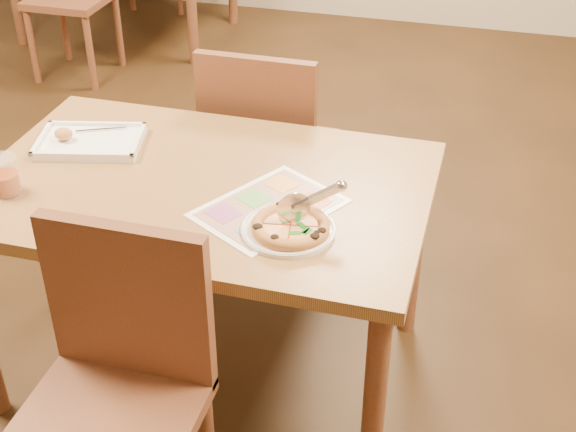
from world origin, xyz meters
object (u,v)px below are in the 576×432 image
(glass_tumbler, at_px, (5,177))
(pizza_cutter, at_px, (309,201))
(dining_table, at_px, (204,207))
(menu, at_px, (269,208))
(pizza, at_px, (291,226))
(appetizer_tray, at_px, (88,142))
(chair_far, at_px, (264,135))
(plate, at_px, (288,230))
(chair_near, at_px, (117,362))

(glass_tumbler, bearing_deg, pizza_cutter, 3.14)
(dining_table, xyz_separation_m, pizza_cutter, (0.35, -0.15, 0.17))
(glass_tumbler, bearing_deg, menu, 9.01)
(pizza, xyz_separation_m, appetizer_tray, (-0.73, 0.30, -0.01))
(chair_far, relative_size, plate, 1.90)
(chair_near, relative_size, appetizer_tray, 1.31)
(dining_table, relative_size, menu, 3.40)
(pizza, height_order, glass_tumbler, glass_tumbler)
(pizza, xyz_separation_m, pizza_cutter, (0.04, 0.03, 0.06))
(dining_table, xyz_separation_m, glass_tumbler, (-0.51, -0.20, 0.13))
(appetizer_tray, xyz_separation_m, menu, (0.64, -0.19, -0.01))
(plate, relative_size, pizza_cutter, 1.59)
(chair_far, xyz_separation_m, pizza_cutter, (0.35, -0.75, 0.24))
(appetizer_tray, bearing_deg, pizza_cutter, -18.77)
(dining_table, relative_size, chair_far, 2.77)
(appetizer_tray, bearing_deg, plate, -21.79)
(chair_far, height_order, appetizer_tray, chair_far)
(pizza_cutter, relative_size, menu, 0.41)
(dining_table, distance_m, plate, 0.37)
(pizza, distance_m, pizza_cutter, 0.08)
(appetizer_tray, bearing_deg, pizza, -22.07)
(dining_table, bearing_deg, pizza, -30.80)
(plate, distance_m, menu, 0.13)
(plate, xyz_separation_m, glass_tumbler, (-0.82, -0.02, 0.04))
(pizza, bearing_deg, pizza_cutter, 41.71)
(pizza_cutter, bearing_deg, glass_tumbler, 152.15)
(dining_table, bearing_deg, plate, -30.49)
(chair_near, xyz_separation_m, menu, (0.23, 0.52, 0.16))
(dining_table, distance_m, pizza_cutter, 0.42)
(appetizer_tray, bearing_deg, dining_table, -14.69)
(dining_table, height_order, pizza_cutter, pizza_cutter)
(chair_far, height_order, pizza_cutter, chair_far)
(chair_near, bearing_deg, menu, 66.49)
(chair_far, relative_size, appetizer_tray, 1.31)
(chair_near, relative_size, glass_tumbler, 4.30)
(pizza_cutter, distance_m, menu, 0.17)
(chair_near, bearing_deg, pizza_cutter, 51.73)
(glass_tumbler, bearing_deg, plate, 1.43)
(dining_table, bearing_deg, pizza_cutter, -23.35)
(pizza, bearing_deg, chair_far, 111.75)
(pizza_cutter, bearing_deg, plate, 178.08)
(chair_near, height_order, glass_tumbler, chair_near)
(chair_near, height_order, menu, chair_near)
(plate, distance_m, pizza, 0.02)
(chair_far, relative_size, pizza, 2.28)
(chair_far, relative_size, pizza_cutter, 3.03)
(menu, bearing_deg, pizza_cutter, -28.27)
(pizza, xyz_separation_m, menu, (-0.09, 0.10, -0.02))
(pizza, xyz_separation_m, glass_tumbler, (-0.83, -0.01, 0.02))
(chair_far, xyz_separation_m, glass_tumbler, (-0.51, -0.80, 0.20))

